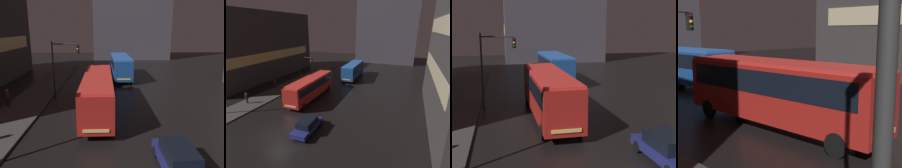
# 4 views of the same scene
# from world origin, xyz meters

# --- Properties ---
(sidewalk_left) EXTENTS (4.00, 48.00, 0.15)m
(sidewalk_left) POSITION_xyz_m (-9.00, 10.00, 0.07)
(sidewalk_left) COLOR #3D3A38
(sidewalk_left) RESTS_ON ground
(building_far_backdrop) EXTENTS (18.07, 12.00, 19.08)m
(building_far_backdrop) POSITION_xyz_m (4.55, 49.06, 9.54)
(building_far_backdrop) COLOR #423D47
(building_far_backdrop) RESTS_ON ground
(bus_near) EXTENTS (2.78, 11.52, 3.40)m
(bus_near) POSITION_xyz_m (-1.84, 10.42, 2.10)
(bus_near) COLOR #AD1E19
(bus_near) RESTS_ON ground
(bus_far) EXTENTS (2.92, 9.68, 3.39)m
(bus_far) POSITION_xyz_m (0.89, 24.13, 2.09)
(bus_far) COLOR #194793
(bus_far) RESTS_ON ground
(car_taxi) EXTENTS (2.01, 4.51, 1.49)m
(car_taxi) POSITION_xyz_m (2.80, 1.79, 0.76)
(car_taxi) COLOR navy
(car_taxi) RESTS_ON ground
(pedestrian_near) EXTENTS (0.58, 0.58, 1.72)m
(pedestrian_near) POSITION_xyz_m (-10.47, 11.56, 1.18)
(pedestrian_near) COLOR black
(pedestrian_near) RESTS_ON sidewalk_left
(traffic_light_main) EXTENTS (2.88, 0.35, 6.13)m
(traffic_light_main) POSITION_xyz_m (-5.76, 14.57, 4.12)
(traffic_light_main) COLOR #2D2D2D
(traffic_light_main) RESTS_ON ground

